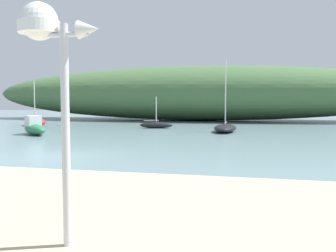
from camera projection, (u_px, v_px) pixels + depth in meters
name	position (u px, v px, depth m)	size (l,w,h in m)	color
ground_plane	(61.00, 156.00, 15.17)	(120.00, 120.00, 0.00)	gray
distant_hill	(195.00, 93.00, 42.01)	(49.33, 10.67, 6.11)	#476B3D
mast_structure	(47.00, 42.00, 5.25)	(1.21, 0.59, 3.50)	silver
sailboat_east_reach	(225.00, 128.00, 26.74)	(1.57, 4.11, 5.19)	black
sailboat_far_right	(35.00, 122.00, 32.42)	(3.89, 3.55, 3.99)	#B72D28
sailboat_mid_channel	(156.00, 125.00, 30.28)	(2.81, 1.32, 2.57)	black
motorboat_outer_mooring	(34.00, 127.00, 24.60)	(3.08, 2.90, 1.25)	#287A4C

